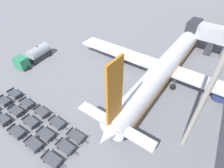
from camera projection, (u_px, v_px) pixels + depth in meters
name	position (u px, v px, depth m)	size (l,w,h in m)	color
ground_plane	(98.00, 47.00, 45.51)	(500.00, 500.00, 0.00)	gray
jet_bridge	(222.00, 40.00, 39.72)	(14.05, 6.25, 6.92)	silver
airplane	(168.00, 63.00, 34.47)	(40.94, 44.10, 13.49)	white
fuel_tanker_primary	(36.00, 55.00, 39.85)	(3.56, 8.77, 3.20)	#2D8C5B
baggage_dolly_row_near_col_b	(3.00, 120.00, 27.04)	(3.38, 1.64, 0.92)	#424449
baggage_dolly_row_near_col_c	(17.00, 132.00, 25.33)	(3.37, 1.60, 0.92)	#424449
baggage_dolly_row_near_col_d	(34.00, 144.00, 23.86)	(3.40, 1.70, 0.92)	#424449
baggage_dolly_row_near_col_e	(52.00, 160.00, 22.20)	(3.37, 1.60, 0.92)	#424449
baggage_dolly_row_mid_a_col_a	(4.00, 101.00, 30.05)	(3.38, 1.65, 0.92)	#424449
baggage_dolly_row_mid_a_col_b	(16.00, 111.00, 28.37)	(3.38, 1.63, 0.92)	#424449
baggage_dolly_row_mid_a_col_c	(31.00, 122.00, 26.71)	(3.40, 1.70, 0.92)	#424449
baggage_dolly_row_mid_a_col_d	(46.00, 134.00, 25.05)	(3.37, 1.61, 0.92)	#424449
baggage_dolly_row_mid_a_col_e	(66.00, 147.00, 23.54)	(3.40, 1.70, 0.92)	#424449
baggage_dolly_row_mid_b_col_a	(15.00, 94.00, 31.41)	(3.39, 1.68, 0.92)	#424449
baggage_dolly_row_mid_b_col_b	(27.00, 104.00, 29.61)	(3.42, 1.78, 0.92)	#424449
baggage_dolly_row_mid_b_col_c	(42.00, 112.00, 28.20)	(3.41, 1.76, 0.92)	#424449
baggage_dolly_row_mid_b_col_d	(58.00, 123.00, 26.57)	(3.41, 1.76, 0.92)	#424449
baggage_dolly_row_mid_b_col_e	(76.00, 136.00, 24.80)	(3.38, 1.65, 0.92)	#424449
apron_light_mast	(216.00, 74.00, 16.61)	(2.00, 0.70, 21.65)	#ADA89E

